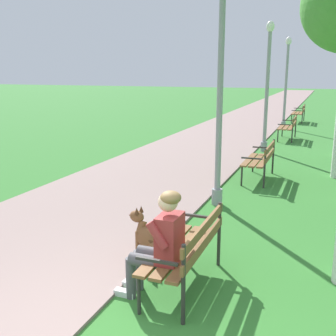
# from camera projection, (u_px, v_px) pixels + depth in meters

# --- Properties ---
(paved_path) EXTENTS (3.58, 60.00, 0.04)m
(paved_path) POSITION_uv_depth(u_px,v_px,m) (265.00, 110.00, 26.04)
(paved_path) COLOR gray
(paved_path) RESTS_ON ground
(park_bench_near) EXTENTS (0.55, 1.50, 0.85)m
(park_bench_near) POSITION_uv_depth(u_px,v_px,m) (188.00, 247.00, 4.67)
(park_bench_near) COLOR brown
(park_bench_near) RESTS_ON ground
(park_bench_mid) EXTENTS (0.55, 1.50, 0.85)m
(park_bench_mid) POSITION_uv_depth(u_px,v_px,m) (261.00, 158.00, 9.42)
(park_bench_mid) COLOR brown
(park_bench_mid) RESTS_ON ground
(park_bench_far) EXTENTS (0.55, 1.50, 0.85)m
(park_bench_far) POSITION_uv_depth(u_px,v_px,m) (289.00, 126.00, 14.97)
(park_bench_far) COLOR brown
(park_bench_far) RESTS_ON ground
(park_bench_furthest) EXTENTS (0.55, 1.50, 0.85)m
(park_bench_furthest) POSITION_uv_depth(u_px,v_px,m) (300.00, 112.00, 20.03)
(park_bench_furthest) COLOR brown
(park_bench_furthest) RESTS_ON ground
(person_seated_on_near_bench) EXTENTS (0.74, 0.49, 1.25)m
(person_seated_on_near_bench) POSITION_uv_depth(u_px,v_px,m) (160.00, 241.00, 4.40)
(person_seated_on_near_bench) COLOR #4C4C51
(person_seated_on_near_bench) RESTS_ON ground
(dog_brown) EXTENTS (0.81, 0.40, 0.71)m
(dog_brown) POSITION_uv_depth(u_px,v_px,m) (151.00, 242.00, 5.42)
(dog_brown) COLOR brown
(dog_brown) RESTS_ON ground
(lamp_post_near) EXTENTS (0.24, 0.24, 4.78)m
(lamp_post_near) POSITION_uv_depth(u_px,v_px,m) (221.00, 70.00, 7.21)
(lamp_post_near) COLOR gray
(lamp_post_near) RESTS_ON ground
(lamp_post_mid) EXTENTS (0.24, 0.24, 3.88)m
(lamp_post_mid) POSITION_uv_depth(u_px,v_px,m) (267.00, 86.00, 12.43)
(lamp_post_mid) COLOR gray
(lamp_post_mid) RESTS_ON ground
(lamp_post_far) EXTENTS (0.24, 0.24, 3.84)m
(lamp_post_far) POSITION_uv_depth(u_px,v_px,m) (286.00, 82.00, 17.59)
(lamp_post_far) COLOR gray
(lamp_post_far) RESTS_ON ground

